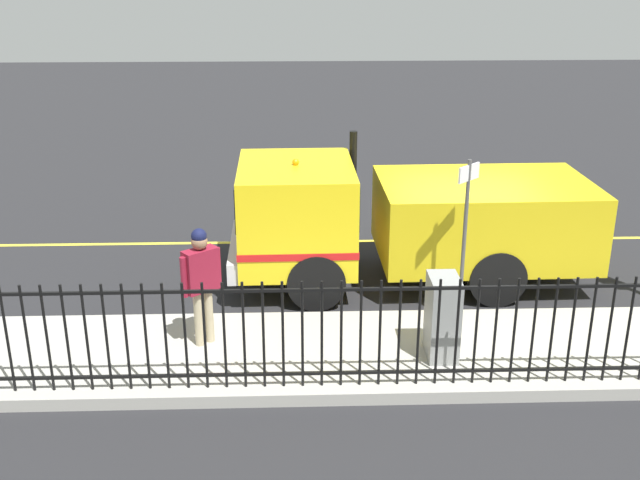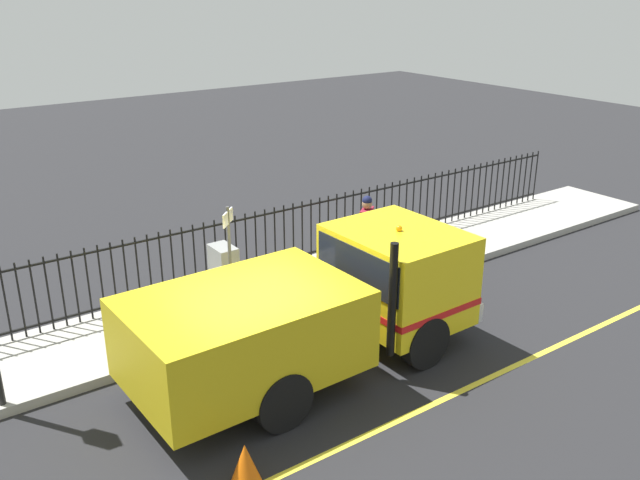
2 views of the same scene
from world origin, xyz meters
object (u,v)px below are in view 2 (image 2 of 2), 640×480
at_px(utility_cabinet, 224,273).
at_px(traffic_cone, 245,465).
at_px(worker_standing, 367,225).
at_px(work_truck, 327,301).
at_px(street_sign, 230,256).

distance_m(utility_cabinet, traffic_cone, 5.47).
bearing_deg(worker_standing, utility_cabinet, -46.72).
relative_size(work_truck, traffic_cone, 9.73).
bearing_deg(street_sign, work_truck, -151.52).
relative_size(worker_standing, utility_cabinet, 1.49).
height_order(worker_standing, utility_cabinet, worker_standing).
bearing_deg(utility_cabinet, traffic_cone, 154.64).
height_order(utility_cabinet, street_sign, street_sign).
relative_size(work_truck, worker_standing, 3.56).
height_order(work_truck, worker_standing, work_truck).
bearing_deg(utility_cabinet, work_truck, -172.94).
relative_size(work_truck, street_sign, 2.53).
distance_m(work_truck, utility_cabinet, 3.10).
height_order(work_truck, street_sign, street_sign).
bearing_deg(work_truck, worker_standing, 129.72).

